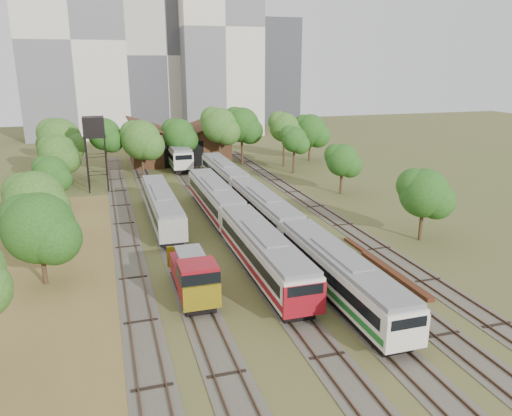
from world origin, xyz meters
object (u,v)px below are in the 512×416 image
object	(u,v)px
shunter_locomotive	(194,278)
railcar_red_set	(235,221)
railcar_green_set	(264,209)
water_tower	(94,129)

from	to	relation	value
shunter_locomotive	railcar_red_set	bearing A→B (deg)	61.42
railcar_red_set	shunter_locomotive	size ratio (longest dim) A/B	4.27
railcar_green_set	water_tower	world-z (taller)	water_tower
railcar_green_set	water_tower	xyz separation A→B (m)	(-16.39, 20.83, 6.40)
railcar_red_set	railcar_green_set	world-z (taller)	railcar_red_set
railcar_red_set	shunter_locomotive	xyz separation A→B (m)	(-6.00, -11.01, -0.29)
railcar_green_set	water_tower	size ratio (longest dim) A/B	5.35
railcar_red_set	water_tower	xyz separation A→B (m)	(-12.39, 24.29, 6.29)
railcar_red_set	shunter_locomotive	world-z (taller)	railcar_red_set
water_tower	railcar_red_set	bearing A→B (deg)	-62.98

